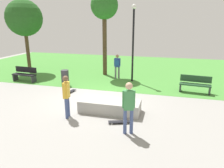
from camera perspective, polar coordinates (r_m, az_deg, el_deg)
ground_plane at (r=10.54m, az=-4.68°, el=-4.04°), size 28.00×28.00×0.00m
grass_lawn at (r=17.70m, az=3.62°, el=4.40°), size 26.60×12.62×0.01m
concrete_ledge at (r=8.98m, az=-0.58°, el=-5.97°), size 2.55×1.02×0.51m
backpack_on_ledge at (r=8.83m, az=3.96°, el=-3.53°), size 0.23×0.30×0.32m
skater_performing_trick at (r=6.99m, az=4.52°, el=-5.43°), size 0.42×0.28×1.82m
skater_watching at (r=8.40m, az=-12.23°, el=-2.51°), size 0.25×0.43×1.71m
skateboard_by_ledge at (r=8.06m, az=1.89°, el=-10.17°), size 0.82×0.45×0.08m
skateboard_spare at (r=11.62m, az=-11.17°, el=-2.00°), size 0.34×0.82×0.08m
park_bench_by_oak at (r=14.64m, az=-22.53°, el=2.55°), size 1.63×0.60×0.91m
park_bench_near_path at (r=12.18m, az=21.60°, el=0.04°), size 1.64×0.66×0.91m
tree_broad_elm at (r=17.13m, az=-22.68°, el=16.08°), size 2.60×2.60×5.27m
tree_leaning_ash at (r=14.97m, az=-2.09°, el=19.97°), size 1.84×1.84×5.67m
lamp_post at (r=13.26m, az=5.76°, el=12.61°), size 0.28×0.28×4.69m
trash_bin at (r=12.92m, az=-12.59°, el=1.65°), size 0.45×0.45×0.94m
pedestrian_with_backpack at (r=14.07m, az=1.42°, el=5.32°), size 0.43×0.38×1.62m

